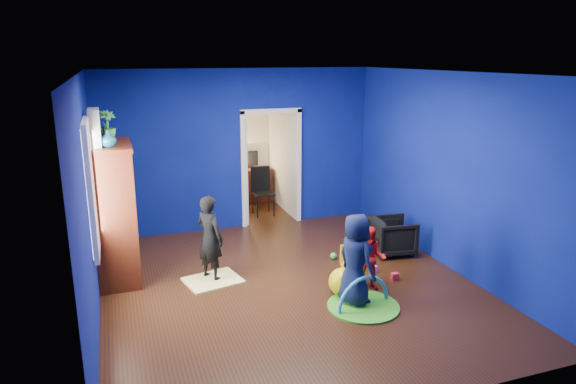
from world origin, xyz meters
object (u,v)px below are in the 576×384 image
object	(u,v)px
vase	(108,139)
kid_chair	(353,268)
hopper_ball	(343,282)
child_black	(210,238)
toddler_red	(370,258)
study_desk	(251,186)
tv_armoire	(115,213)
crt_tv	(117,210)
play_mat	(363,306)
folding_chair	(263,193)
armchair	(393,236)
child_navy	(356,260)

from	to	relation	value
vase	kid_chair	bearing A→B (deg)	-18.39
kid_chair	hopper_ball	bearing A→B (deg)	-133.36
child_black	kid_chair	size ratio (longest dim) A/B	2.48
toddler_red	study_desk	bearing A→B (deg)	126.74
child_black	toddler_red	size ratio (longest dim) A/B	1.39
tv_armoire	crt_tv	distance (m)	0.06
vase	hopper_ball	world-z (taller)	vase
play_mat	hopper_ball	bearing A→B (deg)	104.69
vase	crt_tv	xyz separation A→B (m)	(0.04, 0.30, -1.05)
toddler_red	kid_chair	distance (m)	0.32
folding_chair	vase	bearing A→B (deg)	-138.30
tv_armoire	kid_chair	bearing A→B (deg)	-23.26
child_black	vase	bearing A→B (deg)	46.74
study_desk	toddler_red	bearing A→B (deg)	-85.01
armchair	crt_tv	xyz separation A→B (m)	(-4.16, 0.47, 0.73)
folding_chair	crt_tv	bearing A→B (deg)	-141.48
crt_tv	hopper_ball	xyz separation A→B (m)	(2.76, -1.58, -0.83)
kid_chair	vase	bearing A→B (deg)	165.42
child_navy	vase	xyz separation A→B (m)	(-2.85, 1.53, 1.47)
vase	kid_chair	world-z (taller)	vase
armchair	child_navy	size ratio (longest dim) A/B	0.54
tv_armoire	study_desk	world-z (taller)	tv_armoire
vase	tv_armoire	world-z (taller)	vase
toddler_red	study_desk	xyz separation A→B (m)	(-0.41, 4.70, -0.07)
armchair	toddler_red	size ratio (longest dim) A/B	0.73
child_black	hopper_ball	size ratio (longest dim) A/B	3.26
toddler_red	study_desk	distance (m)	4.71
vase	play_mat	world-z (taller)	vase
armchair	hopper_ball	distance (m)	1.79
toddler_red	folding_chair	world-z (taller)	folding_chair
child_navy	folding_chair	bearing A→B (deg)	-14.69
vase	crt_tv	world-z (taller)	vase
toddler_red	folding_chair	bearing A→B (deg)	128.01
toddler_red	folding_chair	xyz separation A→B (m)	(-0.41, 3.74, 0.01)
play_mat	study_desk	xyz separation A→B (m)	(-0.09, 5.16, 0.36)
kid_chair	armchair	bearing A→B (deg)	41.04
play_mat	kid_chair	bearing A→B (deg)	75.16
child_navy	toddler_red	size ratio (longest dim) A/B	1.35
armchair	toddler_red	world-z (taller)	toddler_red
hopper_ball	child_black	bearing A→B (deg)	144.93
armchair	kid_chair	distance (m)	1.40
child_navy	hopper_ball	world-z (taller)	child_navy
child_navy	tv_armoire	bearing A→B (deg)	42.13
tv_armoire	crt_tv	world-z (taller)	tv_armoire
toddler_red	child_black	bearing A→B (deg)	-175.76
tv_armoire	study_desk	size ratio (longest dim) A/B	2.23
child_black	child_navy	bearing A→B (deg)	-164.54
child_navy	kid_chair	distance (m)	0.66
hopper_ball	kid_chair	world-z (taller)	kid_chair
child_black	crt_tv	distance (m)	1.36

